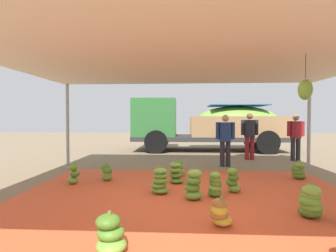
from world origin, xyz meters
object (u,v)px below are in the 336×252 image
(banana_bunch_3, at_px, (215,185))
(banana_bunch_11, at_px, (110,235))
(banana_bunch_0, at_px, (74,175))
(banana_bunch_1, at_px, (299,171))
(banana_bunch_14, at_px, (180,169))
(banana_bunch_12, at_px, (160,181))
(banana_bunch_2, at_px, (310,202))
(worker_1, at_px, (250,132))
(banana_bunch_13, at_px, (193,185))
(cargo_truck_main, at_px, (206,123))
(worker_0, at_px, (296,134))
(worker_2, at_px, (225,136))
(banana_bunch_10, at_px, (176,173))
(banana_bunch_6, at_px, (107,173))
(banana_bunch_8, at_px, (233,181))
(banana_bunch_5, at_px, (220,213))

(banana_bunch_3, bearing_deg, banana_bunch_11, -123.75)
(banana_bunch_0, xyz_separation_m, banana_bunch_1, (5.31, 0.79, -0.01))
(banana_bunch_3, bearing_deg, banana_bunch_14, 112.35)
(banana_bunch_12, relative_size, banana_bunch_14, 1.21)
(banana_bunch_2, bearing_deg, worker_1, 84.40)
(banana_bunch_0, distance_m, banana_bunch_2, 4.70)
(banana_bunch_13, xyz_separation_m, cargo_truck_main, (0.91, 7.41, 1.02))
(worker_0, relative_size, worker_2, 1.02)
(banana_bunch_10, xyz_separation_m, worker_0, (4.17, 3.44, 0.73))
(banana_bunch_2, distance_m, banana_bunch_11, 2.94)
(banana_bunch_6, relative_size, banana_bunch_13, 0.75)
(banana_bunch_2, xyz_separation_m, banana_bunch_14, (-1.97, 2.65, -0.03))
(banana_bunch_11, bearing_deg, banana_bunch_1, 45.18)
(banana_bunch_8, height_order, cargo_truck_main, cargo_truck_main)
(banana_bunch_11, height_order, worker_1, worker_1)
(banana_bunch_2, height_order, banana_bunch_14, banana_bunch_2)
(banana_bunch_2, relative_size, banana_bunch_11, 1.14)
(banana_bunch_5, xyz_separation_m, worker_1, (1.94, 5.96, 0.81))
(banana_bunch_14, height_order, cargo_truck_main, cargo_truck_main)
(cargo_truck_main, distance_m, worker_2, 4.05)
(banana_bunch_8, height_order, banana_bunch_13, banana_bunch_13)
(banana_bunch_3, height_order, banana_bunch_14, banana_bunch_3)
(banana_bunch_5, distance_m, cargo_truck_main, 8.66)
(banana_bunch_5, height_order, worker_1, worker_1)
(banana_bunch_0, distance_m, worker_1, 6.28)
(banana_bunch_13, xyz_separation_m, worker_0, (3.81, 4.60, 0.69))
(banana_bunch_1, relative_size, worker_2, 0.29)
(banana_bunch_1, relative_size, banana_bunch_14, 0.99)
(banana_bunch_11, distance_m, worker_2, 5.78)
(cargo_truck_main, bearing_deg, banana_bunch_2, -84.48)
(banana_bunch_5, height_order, banana_bunch_12, banana_bunch_12)
(cargo_truck_main, bearing_deg, worker_0, -44.05)
(banana_bunch_8, distance_m, banana_bunch_14, 1.76)
(banana_bunch_10, distance_m, worker_2, 2.76)
(banana_bunch_14, bearing_deg, banana_bunch_3, -67.65)
(banana_bunch_6, relative_size, cargo_truck_main, 0.06)
(banana_bunch_3, bearing_deg, banana_bunch_2, -37.27)
(banana_bunch_0, bearing_deg, banana_bunch_14, 20.63)
(banana_bunch_5, bearing_deg, banana_bunch_6, 133.22)
(banana_bunch_1, bearing_deg, banana_bunch_5, -128.79)
(banana_bunch_0, bearing_deg, banana_bunch_5, -35.51)
(worker_0, bearing_deg, banana_bunch_14, -146.04)
(banana_bunch_14, xyz_separation_m, worker_2, (1.41, 1.52, 0.73))
(worker_0, bearing_deg, cargo_truck_main, 135.95)
(banana_bunch_13, bearing_deg, worker_2, 71.36)
(banana_bunch_5, relative_size, banana_bunch_8, 0.77)
(cargo_truck_main, xyz_separation_m, worker_2, (0.23, -4.03, -0.34))
(banana_bunch_0, xyz_separation_m, banana_bunch_10, (2.30, 0.21, 0.01))
(banana_bunch_0, relative_size, banana_bunch_10, 0.93)
(banana_bunch_14, bearing_deg, banana_bunch_5, -79.07)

